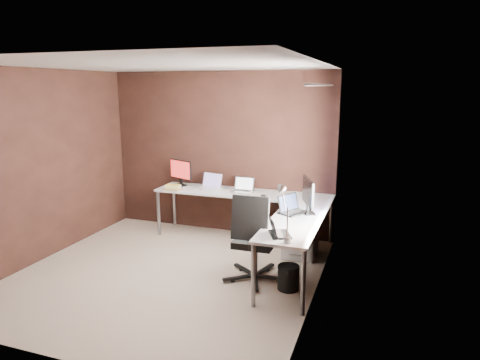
{
  "coord_description": "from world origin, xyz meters",
  "views": [
    {
      "loc": [
        2.45,
        -4.34,
        2.26
      ],
      "look_at": [
        0.62,
        0.95,
        1.04
      ],
      "focal_mm": 32.0,
      "sensor_mm": 36.0,
      "label": 1
    }
  ],
  "objects_px": {
    "drawer_pedestal": "(301,234)",
    "office_chair": "(254,255)",
    "laptop_black_small": "(277,231)",
    "wastebasket": "(288,277)",
    "laptop_silver": "(243,189)",
    "laptop_black_big": "(292,209)",
    "book_stack": "(173,187)",
    "desk_lamp": "(283,206)",
    "laptop_white": "(210,185)",
    "monitor_right": "(308,194)",
    "monitor_left": "(181,171)"
  },
  "relations": [
    {
      "from": "drawer_pedestal",
      "to": "office_chair",
      "type": "height_order",
      "value": "office_chair"
    },
    {
      "from": "laptop_black_small",
      "to": "office_chair",
      "type": "bearing_deg",
      "value": 19.52
    },
    {
      "from": "laptop_black_small",
      "to": "wastebasket",
      "type": "bearing_deg",
      "value": -40.93
    },
    {
      "from": "laptop_silver",
      "to": "laptop_black_big",
      "type": "height_order",
      "value": "laptop_black_big"
    },
    {
      "from": "book_stack",
      "to": "desk_lamp",
      "type": "xyz_separation_m",
      "value": [
        2.09,
        -1.59,
        0.32
      ]
    },
    {
      "from": "laptop_white",
      "to": "laptop_black_big",
      "type": "distance_m",
      "value": 1.69
    },
    {
      "from": "laptop_white",
      "to": "office_chair",
      "type": "relative_size",
      "value": 0.36
    },
    {
      "from": "drawer_pedestal",
      "to": "desk_lamp",
      "type": "height_order",
      "value": "desk_lamp"
    },
    {
      "from": "office_chair",
      "to": "book_stack",
      "type": "bearing_deg",
      "value": 144.78
    },
    {
      "from": "wastebasket",
      "to": "laptop_silver",
      "type": "bearing_deg",
      "value": 125.83
    },
    {
      "from": "laptop_white",
      "to": "laptop_black_small",
      "type": "xyz_separation_m",
      "value": [
        1.49,
        -1.71,
        -0.01
      ]
    },
    {
      "from": "laptop_black_big",
      "to": "book_stack",
      "type": "height_order",
      "value": "laptop_black_big"
    },
    {
      "from": "laptop_black_big",
      "to": "wastebasket",
      "type": "distance_m",
      "value": 0.88
    },
    {
      "from": "desk_lamp",
      "to": "laptop_silver",
      "type": "bearing_deg",
      "value": 129.78
    },
    {
      "from": "drawer_pedestal",
      "to": "monitor_right",
      "type": "bearing_deg",
      "value": -69.73
    },
    {
      "from": "laptop_black_small",
      "to": "desk_lamp",
      "type": "height_order",
      "value": "desk_lamp"
    },
    {
      "from": "laptop_white",
      "to": "laptop_silver",
      "type": "distance_m",
      "value": 0.54
    },
    {
      "from": "drawer_pedestal",
      "to": "desk_lamp",
      "type": "distance_m",
      "value": 1.64
    },
    {
      "from": "monitor_right",
      "to": "laptop_black_small",
      "type": "height_order",
      "value": "monitor_right"
    },
    {
      "from": "laptop_black_big",
      "to": "book_stack",
      "type": "distance_m",
      "value": 2.06
    },
    {
      "from": "desk_lamp",
      "to": "drawer_pedestal",
      "type": "bearing_deg",
      "value": 103.08
    },
    {
      "from": "drawer_pedestal",
      "to": "wastebasket",
      "type": "relative_size",
      "value": 2.12
    },
    {
      "from": "monitor_left",
      "to": "book_stack",
      "type": "height_order",
      "value": "monitor_left"
    },
    {
      "from": "monitor_left",
      "to": "book_stack",
      "type": "xyz_separation_m",
      "value": [
        0.01,
        -0.3,
        -0.19
      ]
    },
    {
      "from": "laptop_silver",
      "to": "office_chair",
      "type": "xyz_separation_m",
      "value": [
        0.59,
        -1.33,
        -0.46
      ]
    },
    {
      "from": "monitor_right",
      "to": "office_chair",
      "type": "height_order",
      "value": "monitor_right"
    },
    {
      "from": "monitor_left",
      "to": "monitor_right",
      "type": "xyz_separation_m",
      "value": [
        2.18,
        -0.87,
        0.02
      ]
    },
    {
      "from": "monitor_right",
      "to": "laptop_white",
      "type": "bearing_deg",
      "value": 41.25
    },
    {
      "from": "laptop_black_big",
      "to": "desk_lamp",
      "type": "xyz_separation_m",
      "value": [
        0.12,
        -0.98,
        0.31
      ]
    },
    {
      "from": "monitor_left",
      "to": "wastebasket",
      "type": "xyz_separation_m",
      "value": [
        2.09,
        -1.5,
        -0.82
      ]
    },
    {
      "from": "office_chair",
      "to": "laptop_black_small",
      "type": "bearing_deg",
      "value": -46.37
    },
    {
      "from": "monitor_left",
      "to": "laptop_silver",
      "type": "relative_size",
      "value": 1.34
    },
    {
      "from": "monitor_right",
      "to": "book_stack",
      "type": "relative_size",
      "value": 1.99
    },
    {
      "from": "monitor_right",
      "to": "laptop_silver",
      "type": "height_order",
      "value": "monitor_right"
    },
    {
      "from": "laptop_black_big",
      "to": "office_chair",
      "type": "xyz_separation_m",
      "value": [
        -0.33,
        -0.5,
        -0.46
      ]
    },
    {
      "from": "wastebasket",
      "to": "laptop_white",
      "type": "bearing_deg",
      "value": 137.3
    },
    {
      "from": "office_chair",
      "to": "desk_lamp",
      "type": "bearing_deg",
      "value": -48.61
    },
    {
      "from": "laptop_white",
      "to": "book_stack",
      "type": "distance_m",
      "value": 0.57
    },
    {
      "from": "drawer_pedestal",
      "to": "wastebasket",
      "type": "xyz_separation_m",
      "value": [
        0.07,
        -1.05,
        -0.16
      ]
    },
    {
      "from": "laptop_white",
      "to": "wastebasket",
      "type": "xyz_separation_m",
      "value": [
        1.57,
        -1.45,
        -0.64
      ]
    },
    {
      "from": "laptop_silver",
      "to": "drawer_pedestal",
      "type": "bearing_deg",
      "value": -17.14
    },
    {
      "from": "drawer_pedestal",
      "to": "laptop_black_big",
      "type": "height_order",
      "value": "laptop_black_big"
    },
    {
      "from": "monitor_left",
      "to": "office_chair",
      "type": "height_order",
      "value": "monitor_left"
    },
    {
      "from": "monitor_left",
      "to": "laptop_black_big",
      "type": "height_order",
      "value": "monitor_left"
    },
    {
      "from": "laptop_silver",
      "to": "wastebasket",
      "type": "bearing_deg",
      "value": -50.0
    },
    {
      "from": "monitor_left",
      "to": "desk_lamp",
      "type": "relative_size",
      "value": 0.77
    },
    {
      "from": "monitor_right",
      "to": "laptop_black_small",
      "type": "relative_size",
      "value": 1.44
    },
    {
      "from": "laptop_black_small",
      "to": "desk_lamp",
      "type": "bearing_deg",
      "value": -170.82
    },
    {
      "from": "laptop_silver",
      "to": "desk_lamp",
      "type": "relative_size",
      "value": 0.58
    },
    {
      "from": "book_stack",
      "to": "desk_lamp",
      "type": "relative_size",
      "value": 0.44
    }
  ]
}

